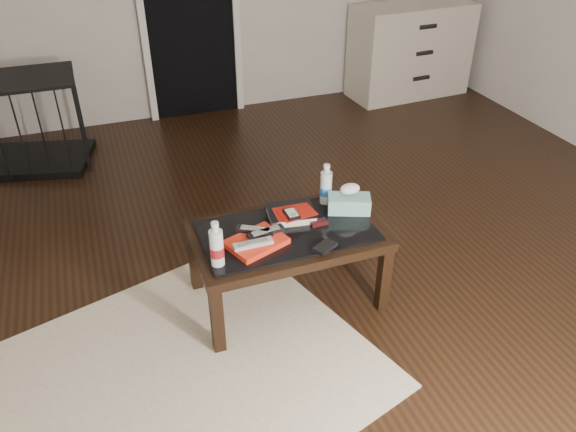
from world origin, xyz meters
The scene contains 18 objects.
ground centered at (0.00, 0.00, 0.00)m, with size 5.00×5.00×0.00m, color black.
doorway centered at (-0.40, 2.47, 1.02)m, with size 0.90×0.08×2.07m.
coffee_table centered at (-0.52, -0.38, 0.40)m, with size 1.00×0.60×0.46m.
rug centered at (-1.32, -0.77, 0.01)m, with size 2.00×1.50×0.01m, color beige.
dresser centered at (1.76, 2.23, 0.45)m, with size 1.23×0.57×0.90m.
pet_crate centered at (-1.90, 1.88, 0.23)m, with size 1.02×0.80×0.71m.
magazines centered at (-0.71, -0.45, 0.48)m, with size 0.28×0.21×0.03m, color red.
remote_silver centered at (-0.74, -0.49, 0.50)m, with size 0.20×0.05×0.02m, color #B4B4B9.
remote_black_front centered at (-0.65, -0.41, 0.50)m, with size 0.20×0.05×0.02m, color black.
remote_black_back centered at (-0.69, -0.37, 0.50)m, with size 0.20×0.05×0.02m, color black.
textbook centered at (-0.46, -0.27, 0.48)m, with size 0.25×0.20×0.05m, color black.
dvd_mailers centered at (-0.46, -0.29, 0.51)m, with size 0.19×0.14×0.01m, color #AA150B.
ipod centered at (-0.47, -0.32, 0.52)m, with size 0.06×0.10×0.02m, color black.
flip_phone centered at (-0.34, -0.38, 0.47)m, with size 0.09×0.05×0.02m, color black.
wallet centered at (-0.40, -0.60, 0.47)m, with size 0.12×0.07×0.02m, color black.
water_bottle_left centered at (-0.93, -0.53, 0.58)m, with size 0.07×0.07×0.24m, color white.
water_bottle_right centered at (-0.22, -0.19, 0.58)m, with size 0.07×0.07×0.24m, color silver.
tissue_box centered at (-0.13, -0.32, 0.51)m, with size 0.23×0.12×0.09m, color teal.
Camera 1 is at (-1.36, -2.66, 2.12)m, focal length 35.00 mm.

